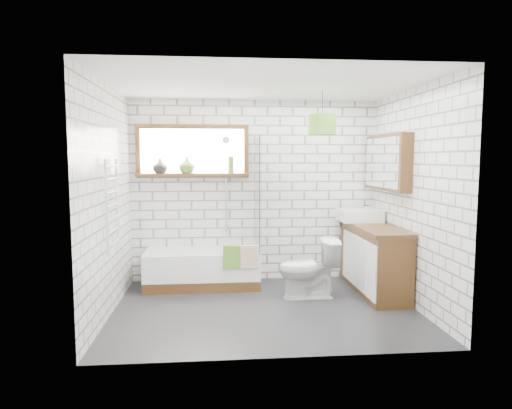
{
  "coord_description": "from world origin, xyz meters",
  "views": [
    {
      "loc": [
        -0.55,
        -5.02,
        1.7
      ],
      "look_at": [
        -0.08,
        0.25,
        1.17
      ],
      "focal_mm": 32.0,
      "sensor_mm": 36.0,
      "label": 1
    }
  ],
  "objects": [
    {
      "name": "vanity",
      "position": [
        1.46,
        0.54,
        0.43
      ],
      "size": [
        0.48,
        1.5,
        0.86
      ],
      "primitive_type": "cube",
      "color": "#39210F",
      "rests_on": "floor"
    },
    {
      "name": "toilet",
      "position": [
        0.57,
        0.36,
        0.36
      ],
      "size": [
        0.43,
        0.72,
        0.73
      ],
      "primitive_type": "imported",
      "rotation": [
        0.0,
        0.0,
        -1.55
      ],
      "color": "white",
      "rests_on": "floor"
    },
    {
      "name": "wall_front",
      "position": [
        0.0,
        -1.3,
        1.25
      ],
      "size": [
        3.4,
        0.01,
        2.5
      ],
      "primitive_type": "cube",
      "color": "white",
      "rests_on": "ground"
    },
    {
      "name": "towel_green",
      "position": [
        -0.35,
        0.64,
        0.46
      ],
      "size": [
        0.22,
        0.06,
        0.29
      ],
      "primitive_type": "cube",
      "color": "#4E7A24",
      "rests_on": "bathtub"
    },
    {
      "name": "basin",
      "position": [
        1.4,
        0.96,
        0.93
      ],
      "size": [
        0.54,
        0.47,
        0.16
      ],
      "primitive_type": "cube",
      "color": "white",
      "rests_on": "vanity"
    },
    {
      "name": "bathtub",
      "position": [
        -0.73,
        0.97,
        0.24
      ],
      "size": [
        1.5,
        0.66,
        0.48
      ],
      "primitive_type": "cube",
      "color": "white",
      "rests_on": "floor"
    },
    {
      "name": "wall_right",
      "position": [
        1.7,
        0.0,
        1.25
      ],
      "size": [
        0.01,
        2.6,
        2.5
      ],
      "primitive_type": "cube",
      "color": "white",
      "rests_on": "ground"
    },
    {
      "name": "wall_back",
      "position": [
        0.0,
        1.3,
        1.25
      ],
      "size": [
        3.4,
        0.01,
        2.5
      ],
      "primitive_type": "cube",
      "color": "white",
      "rests_on": "ground"
    },
    {
      "name": "ceiling",
      "position": [
        0.0,
        0.0,
        2.5
      ],
      "size": [
        3.4,
        2.6,
        0.01
      ],
      "primitive_type": "cube",
      "color": "white",
      "rests_on": "ground"
    },
    {
      "name": "mirror_cabinet",
      "position": [
        1.62,
        0.6,
        1.65
      ],
      "size": [
        0.16,
        1.2,
        0.7
      ],
      "primitive_type": "cube",
      "color": "#39210F",
      "rests_on": "wall_right"
    },
    {
      "name": "vase_olive",
      "position": [
        -0.93,
        1.23,
        1.59
      ],
      "size": [
        0.22,
        0.22,
        0.22
      ],
      "primitive_type": "imported",
      "rotation": [
        0.0,
        0.0,
        -0.03
      ],
      "color": "#558027",
      "rests_on": "window"
    },
    {
      "name": "bottle",
      "position": [
        -0.33,
        1.23,
        1.6
      ],
      "size": [
        0.08,
        0.08,
        0.23
      ],
      "primitive_type": "cylinder",
      "rotation": [
        0.0,
        0.0,
        0.03
      ],
      "color": "#558027",
      "rests_on": "window"
    },
    {
      "name": "shower_riser",
      "position": [
        -0.4,
        1.26,
        1.35
      ],
      "size": [
        0.02,
        0.02,
        1.3
      ],
      "primitive_type": "cylinder",
      "color": "silver",
      "rests_on": "wall_back"
    },
    {
      "name": "shower_screen",
      "position": [
        0.0,
        0.97,
        1.23
      ],
      "size": [
        0.02,
        0.72,
        1.5
      ],
      "primitive_type": "cube",
      "color": "white",
      "rests_on": "bathtub"
    },
    {
      "name": "window",
      "position": [
        -0.85,
        1.26,
        1.8
      ],
      "size": [
        1.52,
        0.16,
        0.68
      ],
      "primitive_type": "cube",
      "color": "#39210F",
      "rests_on": "wall_back"
    },
    {
      "name": "tap",
      "position": [
        1.56,
        0.96,
        0.99
      ],
      "size": [
        0.04,
        0.04,
        0.17
      ],
      "primitive_type": "cylinder",
      "rotation": [
        0.0,
        0.0,
        -0.21
      ],
      "color": "silver",
      "rests_on": "vanity"
    },
    {
      "name": "wall_left",
      "position": [
        -1.7,
        0.0,
        1.25
      ],
      "size": [
        0.01,
        2.6,
        2.5
      ],
      "primitive_type": "cube",
      "color": "white",
      "rests_on": "ground"
    },
    {
      "name": "towel_beige",
      "position": [
        -0.13,
        0.64,
        0.46
      ],
      "size": [
        0.22,
        0.06,
        0.29
      ],
      "primitive_type": "cube",
      "color": "tan",
      "rests_on": "bathtub"
    },
    {
      "name": "towel_radiator",
      "position": [
        -1.66,
        0.0,
        1.2
      ],
      "size": [
        0.06,
        0.52,
        1.0
      ],
      "primitive_type": "cube",
      "color": "white",
      "rests_on": "wall_left"
    },
    {
      "name": "floor",
      "position": [
        0.0,
        0.0,
        -0.01
      ],
      "size": [
        3.4,
        2.6,
        0.01
      ],
      "primitive_type": "cube",
      "color": "black",
      "rests_on": "ground"
    },
    {
      "name": "pendant",
      "position": [
        0.72,
        0.35,
        2.1
      ],
      "size": [
        0.32,
        0.32,
        0.24
      ],
      "primitive_type": "cylinder",
      "color": "#4E7A24",
      "rests_on": "ceiling"
    },
    {
      "name": "vase_dark",
      "position": [
        -1.29,
        1.23,
        1.58
      ],
      "size": [
        0.21,
        0.21,
        0.21
      ],
      "primitive_type": "imported",
      "rotation": [
        0.0,
        0.0,
        0.05
      ],
      "color": "black",
      "rests_on": "window"
    }
  ]
}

